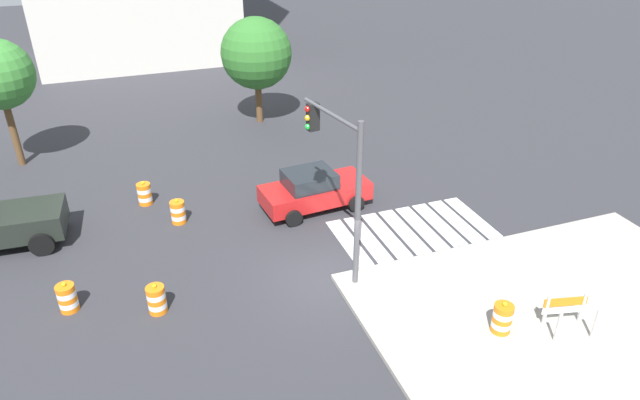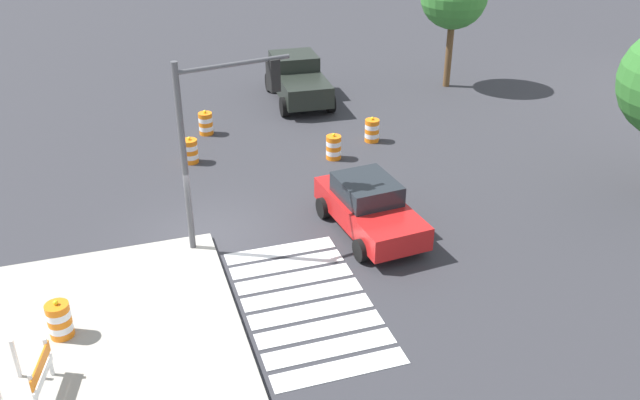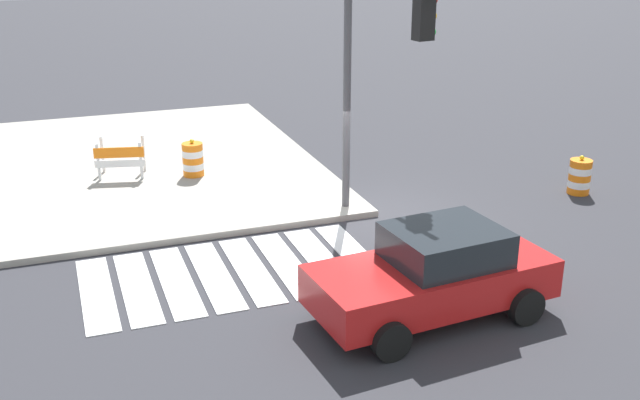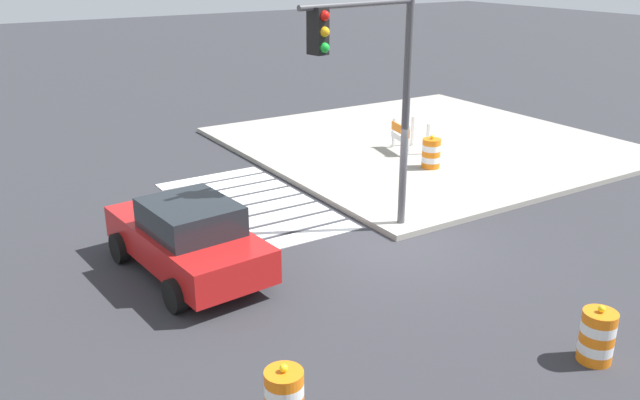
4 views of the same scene
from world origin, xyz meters
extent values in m
plane|color=#2D2D33|center=(0.00, 0.00, 0.00)|extent=(120.00, 120.00, 0.00)
cube|color=silver|center=(1.38, 1.80, 0.01)|extent=(0.60, 3.20, 0.02)
cube|color=silver|center=(2.12, 1.80, 0.01)|extent=(0.60, 3.20, 0.02)
cube|color=silver|center=(2.88, 1.80, 0.01)|extent=(0.60, 3.20, 0.02)
cube|color=silver|center=(3.62, 1.80, 0.01)|extent=(0.60, 3.20, 0.02)
cube|color=silver|center=(4.38, 1.80, 0.01)|extent=(0.60, 3.20, 0.02)
cube|color=silver|center=(5.12, 1.80, 0.01)|extent=(0.60, 3.20, 0.02)
cube|color=silver|center=(5.88, 1.80, 0.01)|extent=(0.60, 3.20, 0.02)
cube|color=silver|center=(6.62, 1.80, 0.01)|extent=(0.60, 3.20, 0.02)
cube|color=red|center=(1.11, 4.68, 0.68)|extent=(4.45, 2.21, 0.70)
cube|color=#1E2328|center=(0.86, 4.66, 1.33)|extent=(2.03, 1.76, 0.60)
cylinder|color=black|center=(2.37, 5.75, 0.33)|extent=(0.68, 0.30, 0.66)
cylinder|color=black|center=(2.54, 3.86, 0.33)|extent=(0.68, 0.30, 0.66)
cylinder|color=black|center=(-0.32, 5.51, 0.33)|extent=(0.68, 0.30, 0.66)
cylinder|color=black|center=(-0.15, 3.62, 0.33)|extent=(0.68, 0.30, 0.66)
cube|color=black|center=(-9.45, 5.83, 0.87)|extent=(2.61, 2.14, 0.90)
cube|color=black|center=(-11.54, 5.96, 1.17)|extent=(2.02, 2.11, 1.50)
cube|color=black|center=(-12.64, 6.02, 0.87)|extent=(1.51, 1.98, 0.90)
cylinder|color=black|center=(-12.40, 4.99, 0.42)|extent=(0.86, 0.35, 0.84)
cylinder|color=black|center=(-12.28, 7.02, 0.42)|extent=(0.86, 0.35, 0.84)
cylinder|color=black|center=(-9.01, 4.79, 0.42)|extent=(0.86, 0.35, 0.84)
cylinder|color=black|center=(-8.89, 6.82, 0.42)|extent=(0.86, 0.35, 0.84)
cylinder|color=orange|center=(-5.54, 0.25, 0.09)|extent=(0.56, 0.56, 0.18)
cylinder|color=white|center=(-5.54, 0.25, 0.27)|extent=(0.56, 0.56, 0.18)
cylinder|color=orange|center=(-5.54, 0.25, 0.45)|extent=(0.56, 0.56, 0.18)
cylinder|color=white|center=(-5.54, 0.25, 0.63)|extent=(0.56, 0.56, 0.18)
cylinder|color=orange|center=(-5.54, 0.25, 0.81)|extent=(0.56, 0.56, 0.18)
sphere|color=yellow|center=(-5.54, 0.25, 0.96)|extent=(0.12, 0.12, 0.12)
cylinder|color=orange|center=(-5.33, 7.34, 0.09)|extent=(0.56, 0.56, 0.18)
cylinder|color=white|center=(-5.33, 7.34, 0.27)|extent=(0.56, 0.56, 0.18)
cylinder|color=orange|center=(-5.33, 7.34, 0.45)|extent=(0.56, 0.56, 0.18)
cylinder|color=white|center=(-5.33, 7.34, 0.63)|extent=(0.56, 0.56, 0.18)
cylinder|color=orange|center=(-5.33, 7.34, 0.81)|extent=(0.56, 0.56, 0.18)
sphere|color=yellow|center=(-5.33, 7.34, 0.96)|extent=(0.12, 0.12, 0.12)
cylinder|color=orange|center=(-8.07, 1.25, 0.09)|extent=(0.56, 0.56, 0.18)
cylinder|color=white|center=(-8.07, 1.25, 0.27)|extent=(0.56, 0.56, 0.18)
cylinder|color=orange|center=(-8.07, 1.25, 0.45)|extent=(0.56, 0.56, 0.18)
cylinder|color=white|center=(-8.07, 1.25, 0.63)|extent=(0.56, 0.56, 0.18)
cylinder|color=orange|center=(-8.07, 1.25, 0.81)|extent=(0.56, 0.56, 0.18)
sphere|color=yellow|center=(-8.07, 1.25, 0.96)|extent=(0.12, 0.12, 0.12)
cylinder|color=orange|center=(-4.24, 5.37, 0.09)|extent=(0.56, 0.56, 0.18)
cylinder|color=white|center=(-4.24, 5.37, 0.27)|extent=(0.56, 0.56, 0.18)
cylinder|color=orange|center=(-4.24, 5.37, 0.45)|extent=(0.56, 0.56, 0.18)
cylinder|color=white|center=(-4.24, 5.37, 0.63)|extent=(0.56, 0.56, 0.18)
cylinder|color=orange|center=(-4.24, 5.37, 0.81)|extent=(0.56, 0.56, 0.18)
sphere|color=yellow|center=(-4.24, 5.37, 0.96)|extent=(0.12, 0.12, 0.12)
cylinder|color=orange|center=(3.61, -4.16, 0.24)|extent=(0.56, 0.56, 0.18)
cylinder|color=white|center=(3.61, -4.16, 0.42)|extent=(0.56, 0.56, 0.18)
cylinder|color=orange|center=(3.61, -4.16, 0.60)|extent=(0.56, 0.56, 0.18)
cylinder|color=white|center=(3.61, -4.16, 0.78)|extent=(0.56, 0.56, 0.18)
cylinder|color=orange|center=(3.61, -4.16, 0.96)|extent=(0.56, 0.56, 0.18)
sphere|color=yellow|center=(3.61, -4.16, 1.11)|extent=(0.12, 0.12, 0.12)
cube|color=silver|center=(4.95, -4.36, 0.65)|extent=(0.08, 0.08, 1.00)
cube|color=silver|center=(4.79, -5.04, 0.65)|extent=(0.08, 0.08, 1.00)
cube|color=silver|center=(6.02, -4.61, 0.65)|extent=(0.08, 0.08, 1.00)
cube|color=orange|center=(5.49, -4.46, 0.90)|extent=(1.27, 0.34, 0.28)
cube|color=white|center=(5.49, -4.46, 0.60)|extent=(1.27, 0.34, 0.20)
cylinder|color=#4C4C51|center=(0.60, -0.60, 2.90)|extent=(0.18, 0.18, 5.50)
cylinder|color=#4C4C51|center=(0.32, 0.98, 5.35)|extent=(0.68, 3.17, 0.12)
cube|color=black|center=(0.13, 2.08, 4.90)|extent=(0.40, 0.34, 0.90)
sphere|color=red|center=(-0.06, 2.05, 5.20)|extent=(0.20, 0.20, 0.20)
sphere|color=#F2A514|center=(-0.06, 2.05, 4.90)|extent=(0.20, 0.20, 0.20)
sphere|color=green|center=(-0.06, 2.05, 4.60)|extent=(0.20, 0.20, 0.20)
cylinder|color=brown|center=(-10.47, 13.25, 1.61)|extent=(0.31, 0.31, 3.23)
camera|label=1|loc=(-5.44, -13.90, 11.18)|focal=31.33mm
camera|label=2|loc=(17.66, -2.26, 10.68)|focal=38.24mm
camera|label=3|loc=(7.00, 15.14, 6.58)|focal=42.13mm
camera|label=4|loc=(-11.11, 9.11, 6.33)|focal=37.53mm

